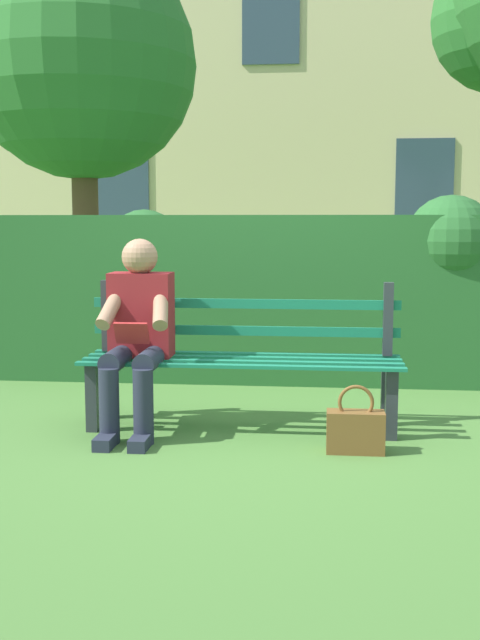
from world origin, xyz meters
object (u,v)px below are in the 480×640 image
person_seated (137,330)px  tree (74,71)px  park_bench (243,358)px  handbag (355,430)px

person_seated → tree: size_ratio=0.29×
park_bench → handbag: 0.90m
tree → park_bench: bearing=121.6°
park_bench → tree: bearing=-58.4°
park_bench → tree: (2.11, -3.43, 2.40)m
tree → handbag: bearing=125.3°
park_bench → handbag: (-0.68, 0.51, -0.30)m
person_seated → tree: (1.48, -3.59, 2.21)m
person_seated → handbag: 1.43m
park_bench → tree: tree is taller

